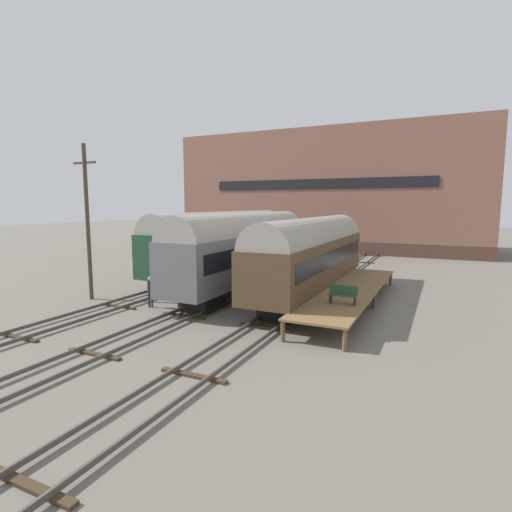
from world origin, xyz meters
TOP-DOWN VIEW (x-y plane):
  - ground_plane at (0.00, 0.00)m, footprint 200.00×200.00m
  - track_left at (-4.66, 0.00)m, footprint 2.60×60.00m
  - track_middle at (0.00, 0.00)m, footprint 2.60×60.00m
  - track_right at (4.66, 0.00)m, footprint 2.60×60.00m
  - train_car_brown at (4.66, 4.28)m, footprint 2.99×15.70m
  - train_car_grey at (0.00, 4.01)m, footprint 2.91×15.85m
  - train_car_green at (-4.66, 9.32)m, footprint 2.91×18.81m
  - station_platform at (7.47, 3.03)m, footprint 2.97×15.10m
  - bench at (7.84, -0.67)m, footprint 1.40×0.40m
  - person_worker at (-2.88, -2.23)m, footprint 0.32×0.32m
  - utility_pole at (-7.59, -2.19)m, footprint 1.80×0.24m
  - warehouse_building at (-2.12, 33.53)m, footprint 38.70×12.30m

SIDE VIEW (x-z plane):
  - ground_plane at x=0.00m, z-range 0.00..0.00m
  - track_left at x=-4.66m, z-range 0.01..0.27m
  - track_middle at x=0.00m, z-range 0.01..0.27m
  - track_right at x=4.66m, z-range 0.01..0.27m
  - station_platform at x=7.47m, z-range 0.44..1.46m
  - person_worker at x=-2.88m, z-range 0.19..1.98m
  - bench at x=7.84m, z-range 1.06..1.97m
  - train_car_brown at x=4.66m, z-range 0.34..5.42m
  - train_car_green at x=-4.66m, z-range 0.39..5.68m
  - train_car_grey at x=0.00m, z-range 0.38..5.71m
  - utility_pole at x=-7.59m, z-range 0.16..9.68m
  - warehouse_building at x=-2.12m, z-range 0.00..15.17m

